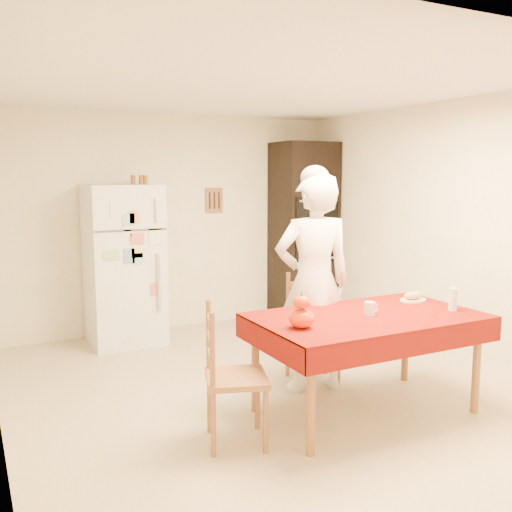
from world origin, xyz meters
TOP-DOWN VIEW (x-y plane):
  - floor at (0.00, 0.00)m, footprint 4.50×4.50m
  - room_shell at (0.00, 0.00)m, footprint 4.02×4.52m
  - refrigerator at (-0.65, 1.88)m, footprint 0.75×0.74m
  - oven_cabinet at (1.63, 1.93)m, footprint 0.70×0.62m
  - dining_table at (0.50, -0.80)m, footprint 1.70×1.00m
  - chair_far at (0.51, -0.01)m, footprint 0.52×0.50m
  - chair_left at (-0.65, -0.78)m, footprint 0.51×0.53m
  - seated_woman at (0.40, -0.21)m, footprint 0.74×0.57m
  - coffee_mug at (0.51, -0.81)m, footprint 0.08×0.08m
  - pumpkin_lower at (-0.13, -0.89)m, footprint 0.18×0.18m
  - pumpkin_upper at (-0.13, -0.89)m, footprint 0.12×0.12m
  - wine_glass at (1.17, -0.99)m, footprint 0.07×0.07m
  - bread_plate at (1.13, -0.60)m, footprint 0.24×0.24m
  - bread_loaf at (1.13, -0.60)m, footprint 0.18×0.10m
  - spice_jar_left at (-0.51, 1.93)m, footprint 0.05×0.05m
  - spice_jar_mid at (-0.42, 1.93)m, footprint 0.05×0.05m
  - spice_jar_right at (-0.38, 1.93)m, footprint 0.05×0.05m

SIDE VIEW (x-z plane):
  - floor at x=0.00m, z-range 0.00..0.00m
  - chair_far at x=0.51m, z-range 0.03..0.98m
  - chair_left at x=-0.65m, z-range 0.03..0.98m
  - dining_table at x=0.50m, z-range 0.31..1.07m
  - bread_plate at x=1.13m, z-range 0.76..0.78m
  - bread_loaf at x=1.13m, z-range 0.78..0.84m
  - coffee_mug at x=0.51m, z-range 0.76..0.86m
  - pumpkin_lower at x=-0.13m, z-range 0.76..0.89m
  - wine_glass at x=1.17m, z-range 0.76..0.94m
  - refrigerator at x=-0.65m, z-range 0.00..1.70m
  - seated_woman at x=0.40m, z-range 0.00..1.82m
  - pumpkin_upper at x=-0.13m, z-range 0.89..0.99m
  - oven_cabinet at x=1.63m, z-range 0.00..2.20m
  - room_shell at x=0.00m, z-range 0.37..2.88m
  - spice_jar_left at x=-0.51m, z-range 1.70..1.80m
  - spice_jar_mid at x=-0.42m, z-range 1.70..1.80m
  - spice_jar_right at x=-0.38m, z-range 1.70..1.80m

